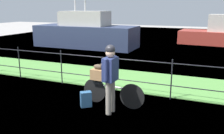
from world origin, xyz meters
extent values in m
plane|color=#9E9993|center=(0.00, 0.00, 0.00)|extent=(60.00, 60.00, 0.00)
cube|color=#569342|center=(0.00, 3.24, 0.01)|extent=(27.00, 2.40, 0.03)
plane|color=#426684|center=(0.00, 11.72, 0.00)|extent=(30.00, 30.00, 0.00)
cylinder|color=black|center=(-3.60, 1.93, 0.57)|extent=(0.04, 0.04, 1.15)
cylinder|color=black|center=(-1.80, 1.93, 0.57)|extent=(0.04, 0.04, 1.15)
cylinder|color=black|center=(0.00, 1.93, 0.57)|extent=(0.04, 0.04, 1.15)
cylinder|color=black|center=(1.80, 1.93, 0.57)|extent=(0.04, 0.04, 1.15)
cylinder|color=black|center=(0.00, 1.93, 0.40)|extent=(18.00, 0.03, 0.03)
cylinder|color=black|center=(0.00, 1.93, 1.03)|extent=(18.00, 0.03, 0.03)
cylinder|color=black|center=(1.00, 0.89, 0.33)|extent=(0.66, 0.08, 0.65)
cylinder|color=black|center=(-0.08, 0.95, 0.33)|extent=(0.66, 0.08, 0.65)
cylinder|color=#BCB7B2|center=(0.46, 0.92, 0.51)|extent=(0.85, 0.09, 0.04)
cube|color=black|center=(0.04, 0.94, 0.55)|extent=(0.20, 0.10, 0.06)
cube|color=slate|center=(0.04, 0.94, 0.65)|extent=(0.37, 0.18, 0.02)
cube|color=olive|center=(0.04, 0.94, 0.79)|extent=(0.38, 0.29, 0.28)
ellipsoid|color=#4C3D2D|center=(0.04, 0.94, 1.00)|extent=(0.29, 0.15, 0.13)
sphere|color=#4C3D2D|center=(0.16, 0.94, 1.06)|extent=(0.11, 0.11, 0.11)
cylinder|color=gray|center=(0.59, 0.56, 0.41)|extent=(0.14, 0.14, 0.82)
cylinder|color=gray|center=(0.58, 0.36, 0.41)|extent=(0.14, 0.14, 0.82)
cube|color=navy|center=(0.59, 0.46, 1.10)|extent=(0.28, 0.41, 0.56)
cylinder|color=navy|center=(0.60, 0.68, 1.13)|extent=(0.10, 0.10, 0.50)
cylinder|color=navy|center=(0.58, 0.24, 1.13)|extent=(0.10, 0.10, 0.50)
sphere|color=tan|center=(0.59, 0.46, 1.49)|extent=(0.22, 0.22, 0.22)
sphere|color=black|center=(0.59, 0.46, 1.57)|extent=(0.23, 0.23, 0.23)
cube|color=#28517A|center=(-0.14, 0.56, 0.20)|extent=(0.33, 0.32, 0.40)
cube|color=#2D3856|center=(-4.89, 9.27, 0.69)|extent=(6.63, 2.40, 1.37)
cube|color=#B7B2A8|center=(-4.89, 9.27, 1.83)|extent=(2.92, 1.68, 0.92)
cube|color=#336656|center=(-5.84, 9.62, 0.66)|extent=(4.85, 3.11, 1.31)
cube|color=#B7B2A8|center=(-5.84, 9.62, 1.77)|extent=(2.26, 1.91, 0.91)
camera|label=1|loc=(2.74, -4.57, 2.51)|focal=38.59mm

